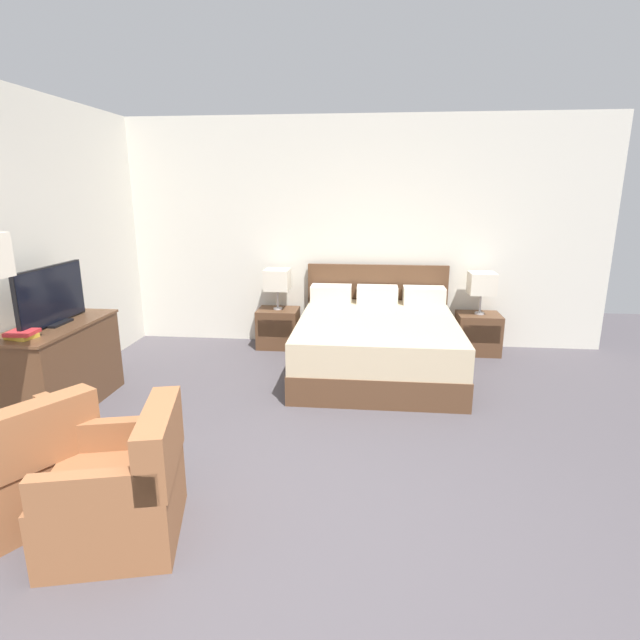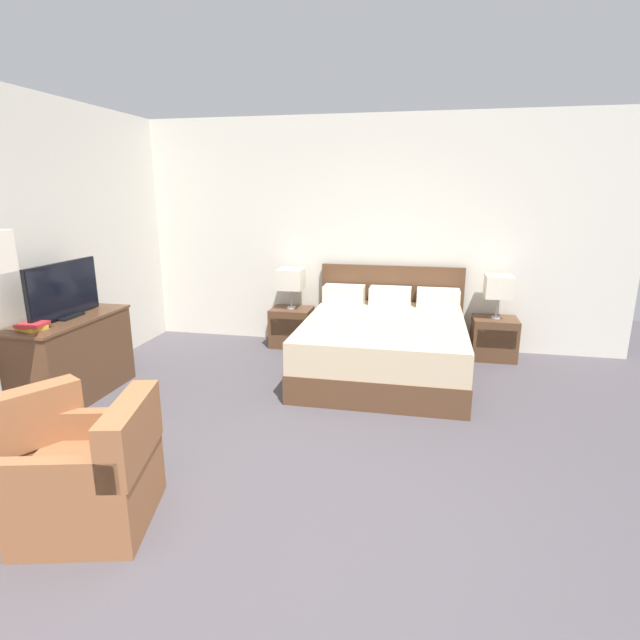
{
  "view_description": "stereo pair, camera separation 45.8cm",
  "coord_description": "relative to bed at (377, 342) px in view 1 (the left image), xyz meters",
  "views": [
    {
      "loc": [
        0.39,
        -2.24,
        1.91
      ],
      "look_at": [
        -0.06,
        2.17,
        0.75
      ],
      "focal_mm": 28.0,
      "sensor_mm": 36.0,
      "label": 1
    },
    {
      "loc": [
        0.85,
        -2.17,
        1.91
      ],
      "look_at": [
        -0.06,
        2.17,
        0.75
      ],
      "focal_mm": 28.0,
      "sensor_mm": 36.0,
      "label": 2
    }
  ],
  "objects": [
    {
      "name": "table_lamp_left",
      "position": [
        -1.21,
        0.73,
        0.53
      ],
      "size": [
        0.3,
        0.3,
        0.5
      ],
      "color": "#B7B7BC",
      "rests_on": "nightstand_left"
    },
    {
      "name": "book_blue_cover",
      "position": [
        -2.8,
        -1.68,
        0.5
      ],
      "size": [
        0.21,
        0.2,
        0.03
      ],
      "primitive_type": "cube",
      "rotation": [
        0.0,
        0.0,
        0.06
      ],
      "color": "#B7282D",
      "rests_on": "book_red_cover"
    },
    {
      "name": "armchair_companion",
      "position": [
        -1.43,
        -2.87,
        -0.03
      ],
      "size": [
        0.83,
        0.83,
        0.76
      ],
      "color": "#935B38",
      "rests_on": "ground"
    },
    {
      "name": "table_lamp_right",
      "position": [
        1.21,
        0.73,
        0.53
      ],
      "size": [
        0.3,
        0.3,
        0.5
      ],
      "color": "#B7B7BC",
      "rests_on": "nightstand_right"
    },
    {
      "name": "nightstand_left",
      "position": [
        -1.21,
        0.72,
        -0.08
      ],
      "size": [
        0.5,
        0.42,
        0.48
      ],
      "color": "brown",
      "rests_on": "ground"
    },
    {
      "name": "wall_back",
      "position": [
        -0.48,
        1.02,
        1.07
      ],
      "size": [
        6.44,
        0.06,
        2.77
      ],
      "primitive_type": "cube",
      "color": "silver",
      "rests_on": "ground"
    },
    {
      "name": "nightstand_right",
      "position": [
        1.21,
        0.72,
        -0.08
      ],
      "size": [
        0.5,
        0.42,
        0.48
      ],
      "color": "brown",
      "rests_on": "ground"
    },
    {
      "name": "book_red_cover",
      "position": [
        -2.81,
        -1.68,
        0.47
      ],
      "size": [
        0.23,
        0.2,
        0.03
      ],
      "primitive_type": "cube",
      "rotation": [
        0.0,
        0.0,
        -0.2
      ],
      "color": "gold",
      "rests_on": "dresser"
    },
    {
      "name": "wall_left",
      "position": [
        -3.13,
        -1.28,
        1.07
      ],
      "size": [
        0.06,
        5.74,
        2.77
      ],
      "primitive_type": "cube",
      "color": "silver",
      "rests_on": "ground"
    },
    {
      "name": "bed",
      "position": [
        0.0,
        0.0,
        0.0
      ],
      "size": [
        1.72,
        2.01,
        1.02
      ],
      "color": "brown",
      "rests_on": "ground"
    },
    {
      "name": "ground_plane",
      "position": [
        -0.48,
        -2.94,
        -0.32
      ],
      "size": [
        11.82,
        11.82,
        0.0
      ],
      "primitive_type": "plane",
      "color": "#4C474C"
    },
    {
      "name": "armchair_by_window",
      "position": [
        -2.13,
        -2.71,
        -0.03
      ],
      "size": [
        0.94,
        0.93,
        0.76
      ],
      "color": "#935B38",
      "rests_on": "ground"
    },
    {
      "name": "dresser",
      "position": [
        -2.81,
        -1.27,
        0.08
      ],
      "size": [
        0.54,
        1.22,
        0.78
      ],
      "color": "brown",
      "rests_on": "ground"
    },
    {
      "name": "tv",
      "position": [
        -2.81,
        -1.26,
        0.7
      ],
      "size": [
        0.18,
        0.89,
        0.51
      ],
      "color": "black",
      "rests_on": "dresser"
    }
  ]
}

